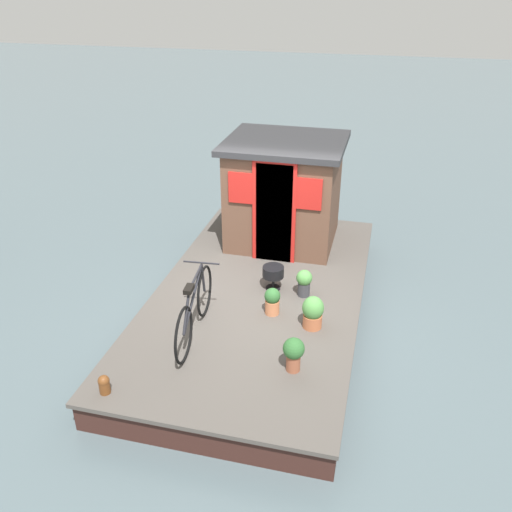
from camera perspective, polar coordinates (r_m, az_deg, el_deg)
ground_plane at (r=8.63m, az=0.32°, el=-6.16°), size 60.00×60.00×0.00m
houseboat_deck at (r=8.50m, az=0.33°, el=-4.90°), size 5.89×3.11×0.45m
houseboat_cabin at (r=9.57m, az=2.97°, el=6.79°), size 1.82×2.01×1.85m
bicycle at (r=7.25m, az=-6.46°, el=-5.57°), size 1.78×0.50×0.88m
potted_plant_geranium at (r=8.17m, az=5.07°, el=-2.71°), size 0.24×0.24×0.42m
potted_plant_sage at (r=7.74m, az=1.72°, el=-4.71°), size 0.23×0.23×0.41m
potted_plant_rosemary at (r=6.70m, az=3.97°, el=-10.04°), size 0.27×0.27×0.46m
potted_plant_thyme at (r=7.48m, az=5.99°, el=-5.87°), size 0.30×0.30×0.47m
charcoal_grill at (r=8.28m, az=1.82°, el=-1.77°), size 0.33×0.33×0.38m
mooring_bollard at (r=6.70m, az=-15.65°, el=-12.81°), size 0.14×0.14×0.24m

